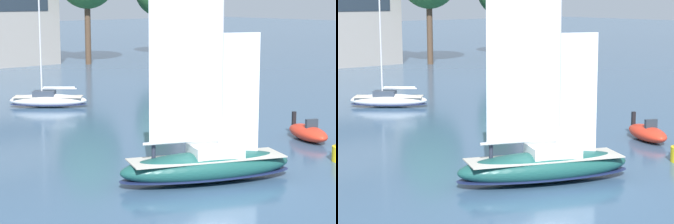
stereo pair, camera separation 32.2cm
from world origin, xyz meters
The scene contains 5 objects.
ground_plane centered at (0.00, 0.00, 0.00)m, with size 400.00×400.00×0.00m, color #385675.
sailboat_main centered at (0.01, 0.00, 1.01)m, with size 9.41×5.84×12.54m.
sailboat_moored_near_marina centered at (5.60, 25.10, 0.62)m, with size 6.20×5.67×9.06m.
sailboat_moored_far_slip centered at (25.48, 30.64, 0.96)m, with size 4.10×8.92×11.85m.
motor_tender centered at (11.71, 2.66, 0.51)m, with size 3.11×4.40×1.57m.
Camera 1 is at (-22.32, -22.97, 9.19)m, focal length 70.00 mm.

